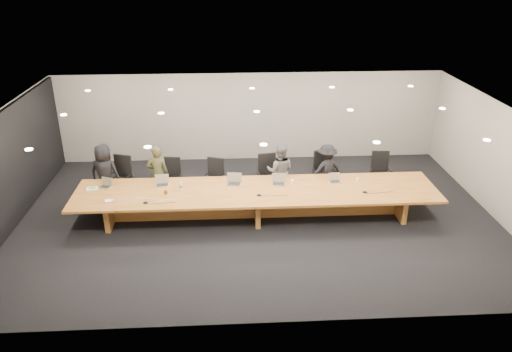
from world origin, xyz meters
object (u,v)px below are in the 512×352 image
at_px(laptop_c, 234,180).
at_px(chair_right, 324,173).
at_px(laptop_e, 335,178).
at_px(water_bottle, 181,186).
at_px(chair_far_left, 120,178).
at_px(person_d, 326,170).
at_px(laptop_a, 104,183).
at_px(amber_mug, 166,192).
at_px(paper_cup_near, 292,182).
at_px(laptop_b, 162,181).
at_px(mic_left, 146,202).
at_px(conference_table, 257,198).
at_px(chair_far_right, 381,172).
at_px(person_c, 280,171).
at_px(laptop_d, 279,180).
at_px(chair_mid_left, 213,179).
at_px(mic_right, 365,192).
at_px(mic_center, 259,195).
at_px(paper_cup_far, 357,180).
at_px(chair_mid_right, 269,176).
at_px(av_box, 109,201).
at_px(person_a, 105,173).
at_px(person_b, 158,173).

bearing_deg(laptop_c, chair_right, 29.57).
xyz_separation_m(laptop_e, water_bottle, (-3.92, -0.26, -0.01)).
relative_size(chair_far_left, person_d, 0.83).
distance_m(laptop_a, amber_mug, 1.65).
bearing_deg(paper_cup_near, laptop_b, 179.06).
bearing_deg(mic_left, conference_table, 11.52).
bearing_deg(chair_far_right, conference_table, -154.22).
xyz_separation_m(chair_right, paper_cup_near, (-1.01, -0.97, 0.20)).
bearing_deg(person_c, laptop_d, 93.51).
relative_size(chair_far_right, person_d, 0.78).
bearing_deg(paper_cup_near, laptop_e, -0.30).
relative_size(chair_mid_left, mic_right, 8.44).
distance_m(conference_table, mic_center, 0.39).
bearing_deg(person_d, mic_right, 97.64).
xyz_separation_m(water_bottle, mic_center, (1.91, -0.39, -0.09)).
bearing_deg(chair_mid_left, paper_cup_far, 7.74).
distance_m(laptop_d, paper_cup_far, 2.05).
height_order(chair_mid_right, laptop_a, chair_mid_right).
distance_m(chair_far_left, paper_cup_far, 6.31).
bearing_deg(person_d, av_box, -0.03).
distance_m(chair_far_right, laptop_a, 7.40).
bearing_deg(person_a, av_box, 115.27).
bearing_deg(chair_mid_left, person_d, 20.60).
bearing_deg(water_bottle, av_box, -162.96).
bearing_deg(person_a, person_b, -170.24).
bearing_deg(amber_mug, person_d, 17.27).
bearing_deg(paper_cup_near, person_d, 39.61).
height_order(person_c, laptop_a, person_c).
bearing_deg(person_a, person_d, -169.48).
xyz_separation_m(laptop_a, amber_mug, (1.57, -0.48, -0.07)).
xyz_separation_m(person_d, laptop_e, (0.06, -0.87, 0.14)).
height_order(chair_right, laptop_e, chair_right).
height_order(mic_left, mic_center, mic_left).
height_order(chair_right, amber_mug, chair_right).
bearing_deg(mic_right, person_c, 144.16).
bearing_deg(person_d, paper_cup_far, 110.87).
distance_m(laptop_c, laptop_e, 2.60).
xyz_separation_m(person_c, av_box, (-4.23, -1.55, 0.01)).
height_order(conference_table, mic_center, mic_center).
height_order(chair_mid_left, laptop_b, chair_mid_left).
height_order(av_box, mic_center, mic_center).
bearing_deg(chair_far_right, chair_mid_left, -173.01).
bearing_deg(conference_table, mic_center, -82.58).
height_order(laptop_a, laptop_e, same).
relative_size(person_b, av_box, 7.96).
xyz_separation_m(chair_mid_left, amber_mug, (-1.12, -1.27, 0.25)).
xyz_separation_m(person_b, amber_mug, (0.35, -1.23, 0.03)).
relative_size(person_b, laptop_e, 5.23).
height_order(chair_mid_left, mic_left, chair_mid_left).
bearing_deg(paper_cup_far, chair_mid_right, 159.01).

